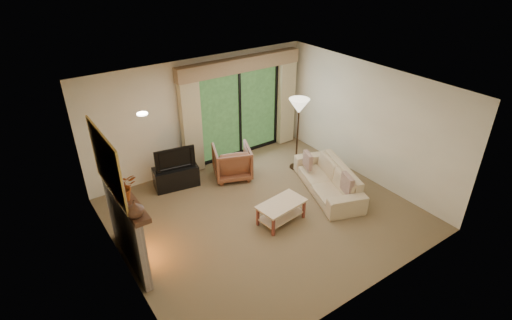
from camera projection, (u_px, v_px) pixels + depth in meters
floor at (265, 214)px, 7.97m from camera, size 5.50×5.50×0.00m
ceiling at (266, 89)px, 6.70m from camera, size 5.50×5.50×0.00m
wall_back at (201, 114)px, 9.13m from camera, size 5.00×0.00×5.00m
wall_front at (371, 228)px, 5.54m from camera, size 5.00×0.00×5.00m
wall_left at (116, 207)px, 5.97m from camera, size 0.00×5.00×5.00m
wall_right at (367, 123)px, 8.70m from camera, size 0.00×5.00×5.00m
fireplace at (126, 230)px, 6.47m from camera, size 0.24×1.70×1.37m
mirror at (107, 163)px, 5.81m from camera, size 0.07×1.45×1.02m
sliding_door at (240, 113)px, 9.69m from camera, size 2.26×0.10×2.16m
curtain_left at (191, 124)px, 8.89m from camera, size 0.45×0.18×2.35m
curtain_right at (286, 100)px, 10.23m from camera, size 0.45×0.18×2.35m
cornice at (241, 64)px, 9.03m from camera, size 3.20×0.24×0.32m
media_console at (176, 177)px, 8.76m from camera, size 1.01×0.58×0.48m
tv at (174, 157)px, 8.52m from camera, size 0.87×0.26×0.50m
armchair at (232, 162)px, 9.05m from camera, size 1.05×1.06×0.76m
sofa at (328, 179)px, 8.55m from camera, size 1.46×2.22×0.60m
pillow_near at (347, 184)px, 7.98m from camera, size 0.23×0.40×0.39m
pillow_far at (308, 160)px, 8.84m from camera, size 0.21×0.38×0.36m
coffee_table at (281, 212)px, 7.67m from camera, size 1.00×0.63×0.42m
floor_lamp at (297, 135)px, 9.18m from camera, size 0.55×0.55×1.73m
vase at (135, 209)px, 5.59m from camera, size 0.27×0.27×0.27m
branches at (122, 187)px, 5.90m from camera, size 0.45×0.40×0.47m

